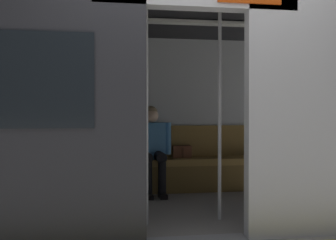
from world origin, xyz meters
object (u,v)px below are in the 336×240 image
Objects in this scene: handbag at (182,152)px; book at (129,158)px; grab_pole_door at (146,114)px; grab_pole_far at (220,114)px; person_seated at (152,143)px; train_car at (169,77)px; bench_seat at (162,167)px.

handbag reaches higher than book.
grab_pole_door is at bearing 68.11° from handbag.
grab_pole_far reaches higher than book.
person_seated is at bearing -98.53° from grab_pole_door.
train_car is 0.81m from grab_pole_door.
handbag is 1.69m from grab_pole_far.
train_car is 2.98× the size of grab_pole_far.
handbag is at bearing -111.89° from grab_pole_door.
grab_pole_far is (-0.38, 1.51, 0.72)m from bench_seat.
grab_pole_far is at bearing 103.96° from bench_seat.
person_seated is 0.48m from handbag.
book is at bearing -68.01° from train_car.
person_seated is at bearing 172.86° from book.
grab_pole_far is (-0.83, 1.53, 0.60)m from book.
grab_pole_door and grab_pole_far have the same top height.
bench_seat is 12.90× the size of handbag.
handbag is (-0.35, -1.06, -0.95)m from train_car.
grab_pole_door is at bearing 62.06° from train_car.
bench_seat is 1.56× the size of grab_pole_door.
bench_seat is at bearing -160.32° from person_seated.
train_car reaches higher than book.
bench_seat is at bearing 15.82° from handbag.
bench_seat is at bearing -76.04° from grab_pole_far.
person_seated is (0.15, 0.05, 0.33)m from bench_seat.
grab_pole_door is (0.38, 1.59, 0.72)m from bench_seat.
grab_pole_far is at bearing 92.95° from handbag.
handbag is 0.12× the size of grab_pole_far.
handbag is 0.12× the size of grab_pole_door.
grab_pole_door is at bearing 5.39° from grab_pole_far.
person_seated reaches higher than handbag.
person_seated is 1.60m from grab_pole_far.
bench_seat is 1.56× the size of grab_pole_far.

